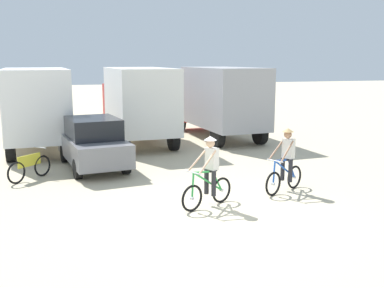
# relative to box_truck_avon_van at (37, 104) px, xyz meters

# --- Properties ---
(ground_plane) EXTENTS (120.00, 120.00, 0.00)m
(ground_plane) POSITION_rel_box_truck_avon_van_xyz_m (4.59, -9.74, -1.87)
(ground_plane) COLOR beige
(box_truck_avon_van) EXTENTS (2.76, 6.88, 3.35)m
(box_truck_avon_van) POSITION_rel_box_truck_avon_van_xyz_m (0.00, 0.00, 0.00)
(box_truck_avon_van) COLOR white
(box_truck_avon_van) RESTS_ON ground
(box_truck_white_box) EXTENTS (2.64, 6.84, 3.35)m
(box_truck_white_box) POSITION_rel_box_truck_avon_van_xyz_m (4.27, 0.39, 0.00)
(box_truck_white_box) COLOR white
(box_truck_white_box) RESTS_ON ground
(box_truck_grey_hauler) EXTENTS (2.85, 6.90, 3.35)m
(box_truck_grey_hauler) POSITION_rel_box_truck_avon_van_xyz_m (8.19, 0.61, 0.00)
(box_truck_grey_hauler) COLOR #9E9EA3
(box_truck_grey_hauler) RESTS_ON ground
(sedan_parked) EXTENTS (2.37, 4.42, 1.76)m
(sedan_parked) POSITION_rel_box_truck_avon_van_xyz_m (1.98, -4.13, -0.99)
(sedan_parked) COLOR slate
(sedan_parked) RESTS_ON ground
(cyclist_orange_shirt) EXTENTS (1.57, 0.88, 1.82)m
(cyclist_orange_shirt) POSITION_rel_box_truck_avon_van_xyz_m (4.53, -9.23, -1.03)
(cyclist_orange_shirt) COLOR black
(cyclist_orange_shirt) RESTS_ON ground
(cyclist_cowboy_hat) EXTENTS (1.54, 0.91, 1.82)m
(cyclist_cowboy_hat) POSITION_rel_box_truck_avon_van_xyz_m (7.03, -8.55, -1.03)
(cyclist_cowboy_hat) COLOR black
(cyclist_cowboy_hat) RESTS_ON ground
(bicycle_spare) EXTENTS (1.23, 1.30, 0.97)m
(bicycle_spare) POSITION_rel_box_truck_avon_van_xyz_m (-0.03, -5.21, -1.48)
(bicycle_spare) COLOR black
(bicycle_spare) RESTS_ON ground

